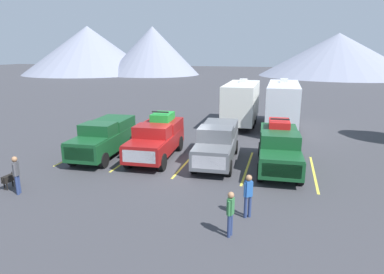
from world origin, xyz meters
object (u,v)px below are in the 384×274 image
pickup_truck_c (217,142)px  camper_trailer_b (283,103)px  dog (11,177)px  pickup_truck_a (104,137)px  person_a (230,211)px  person_c (248,193)px  pickup_truck_b (157,138)px  camper_trailer_a (241,102)px  person_b (16,173)px  pickup_truck_d (279,147)px

pickup_truck_c → camper_trailer_b: camper_trailer_b is taller
dog → pickup_truck_a: bearing=72.9°
camper_trailer_b → person_a: (-1.41, -17.07, -1.14)m
camper_trailer_b → dog: 19.60m
person_c → pickup_truck_b: bearing=135.0°
pickup_truck_a → camper_trailer_b: (10.10, 10.10, 0.93)m
pickup_truck_a → dog: pickup_truck_a is taller
pickup_truck_c → person_c: bearing=-68.6°
pickup_truck_a → pickup_truck_b: pickup_truck_b is taller
camper_trailer_b → person_c: bearing=-93.6°
pickup_truck_a → camper_trailer_a: (6.77, 10.53, 0.88)m
pickup_truck_b → person_c: 8.46m
pickup_truck_b → pickup_truck_c: size_ratio=0.97×
person_c → dog: (-10.81, -0.01, -0.47)m
person_c → camper_trailer_a: bearing=98.4°
pickup_truck_b → camper_trailer_a: size_ratio=0.70×
person_a → person_b: 9.58m
camper_trailer_a → person_a: 17.64m
person_a → person_b: bearing=174.4°
pickup_truck_d → camper_trailer_b: bearing=90.0°
pickup_truck_a → pickup_truck_d: (10.10, 0.58, 0.02)m
pickup_truck_c → person_a: 7.91m
dog → person_b: bearing=-32.7°
pickup_truck_c → person_b: bearing=-138.4°
pickup_truck_b → camper_trailer_b: camper_trailer_b is taller
pickup_truck_b → person_c: pickup_truck_b is taller
pickup_truck_a → person_c: size_ratio=3.28×
person_c → dog: bearing=-180.0°
person_c → person_a: bearing=-105.9°
pickup_truck_b → pickup_truck_d: pickup_truck_b is taller
pickup_truck_b → camper_trailer_a: bearing=70.1°
pickup_truck_d → camper_trailer_b: camper_trailer_b is taller
pickup_truck_b → pickup_truck_a: bearing=-170.8°
pickup_truck_d → dog: bearing=-152.8°
pickup_truck_c → person_b: 10.10m
camper_trailer_a → dog: 18.17m
pickup_truck_c → camper_trailer_a: (0.06, 9.85, 0.89)m
pickup_truck_c → person_c: 6.61m
pickup_truck_b → pickup_truck_c: pickup_truck_b is taller
person_b → person_c: 9.98m
camper_trailer_a → person_c: bearing=-81.6°
camper_trailer_a → person_c: camper_trailer_a is taller
pickup_truck_b → person_a: pickup_truck_b is taller
camper_trailer_a → person_b: size_ratio=4.60×
pickup_truck_d → person_c: size_ratio=3.47×
camper_trailer_b → person_a: bearing=-94.7°
pickup_truck_d → pickup_truck_c: bearing=178.3°
pickup_truck_a → pickup_truck_d: pickup_truck_d is taller
person_a → person_c: person_c is taller
camper_trailer_a → person_b: (-7.60, -16.56, -1.02)m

